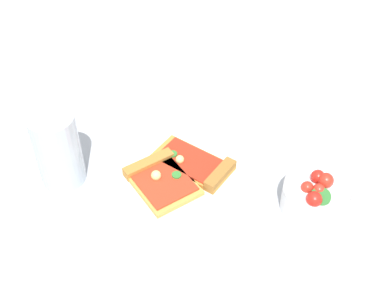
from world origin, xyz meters
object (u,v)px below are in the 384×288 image
(paper_napkin, at_px, (211,76))
(pizza_slice_near, at_px, (160,178))
(pizza_slice_far, at_px, (197,165))
(soda_glass, at_px, (58,151))
(plate, at_px, (180,179))
(salad_bowl, at_px, (318,197))

(paper_napkin, bearing_deg, pizza_slice_near, -41.47)
(pizza_slice_far, height_order, soda_glass, soda_glass)
(plate, relative_size, paper_napkin, 1.90)
(pizza_slice_near, height_order, salad_bowl, salad_bowl)
(plate, xyz_separation_m, paper_napkin, (-0.25, 0.18, -0.01))
(salad_bowl, height_order, paper_napkin, salad_bowl)
(pizza_slice_near, xyz_separation_m, salad_bowl, (0.15, 0.21, 0.01))
(salad_bowl, relative_size, soda_glass, 0.83)
(pizza_slice_far, distance_m, soda_glass, 0.24)
(pizza_slice_near, distance_m, pizza_slice_far, 0.07)
(salad_bowl, bearing_deg, pizza_slice_far, -137.32)
(soda_glass, bearing_deg, paper_napkin, 113.75)
(pizza_slice_near, bearing_deg, paper_napkin, 138.53)
(pizza_slice_near, bearing_deg, soda_glass, -121.38)
(pizza_slice_near, height_order, pizza_slice_far, pizza_slice_near)
(pizza_slice_near, distance_m, soda_glass, 0.18)
(soda_glass, bearing_deg, salad_bowl, 55.95)
(plate, height_order, soda_glass, soda_glass)
(plate, distance_m, paper_napkin, 0.31)
(pizza_slice_far, height_order, paper_napkin, pizza_slice_far)
(pizza_slice_far, xyz_separation_m, paper_napkin, (-0.25, 0.15, -0.02))
(salad_bowl, relative_size, paper_napkin, 0.85)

